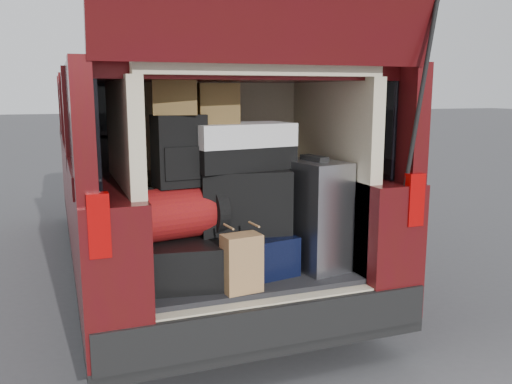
% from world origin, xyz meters
% --- Properties ---
extents(ground, '(80.00, 80.00, 0.00)m').
position_xyz_m(ground, '(0.00, 0.00, 0.00)').
color(ground, '#3D3D40').
rests_on(ground, ground).
extents(minivan, '(1.90, 5.35, 2.77)m').
position_xyz_m(minivan, '(0.00, 1.86, 0.91)').
color(minivan, black).
rests_on(minivan, ground).
extents(load_floor, '(1.24, 1.05, 0.55)m').
position_xyz_m(load_floor, '(0.00, 0.28, 0.28)').
color(load_floor, black).
rests_on(load_floor, ground).
extents(black_hardshell, '(0.53, 0.67, 0.24)m').
position_xyz_m(black_hardshell, '(-0.39, 0.15, 0.67)').
color(black_hardshell, black).
rests_on(black_hardshell, load_floor).
extents(navy_hardshell, '(0.53, 0.61, 0.23)m').
position_xyz_m(navy_hardshell, '(0.02, 0.16, 0.67)').
color(navy_hardshell, black).
rests_on(navy_hardshell, load_floor).
extents(silver_roller, '(0.36, 0.49, 0.66)m').
position_xyz_m(silver_roller, '(0.43, 0.08, 0.88)').
color(silver_roller, silver).
rests_on(silver_roller, load_floor).
extents(kraft_bag, '(0.22, 0.15, 0.32)m').
position_xyz_m(kraft_bag, '(-0.12, -0.17, 0.71)').
color(kraft_bag, '#AA784D').
rests_on(kraft_bag, load_floor).
extents(red_duffel, '(0.50, 0.37, 0.30)m').
position_xyz_m(red_duffel, '(-0.37, 0.14, 0.94)').
color(red_duffel, maroon).
rests_on(red_duffel, black_hardshell).
extents(black_soft_case, '(0.56, 0.38, 0.38)m').
position_xyz_m(black_soft_case, '(0.01, 0.17, 0.97)').
color(black_soft_case, black).
rests_on(black_soft_case, navy_hardshell).
extents(backpack, '(0.30, 0.21, 0.40)m').
position_xyz_m(backpack, '(-0.37, 0.17, 1.29)').
color(backpack, black).
rests_on(backpack, red_duffel).
extents(twotone_duffel, '(0.65, 0.40, 0.27)m').
position_xyz_m(twotone_duffel, '(0.01, 0.21, 1.30)').
color(twotone_duffel, white).
rests_on(twotone_duffel, black_soft_case).
extents(grocery_sack_lower, '(0.27, 0.23, 0.22)m').
position_xyz_m(grocery_sack_lower, '(-0.39, 0.17, 1.60)').
color(grocery_sack_lower, brown).
rests_on(grocery_sack_lower, backpack).
extents(grocery_sack_upper, '(0.24, 0.20, 0.23)m').
position_xyz_m(grocery_sack_upper, '(-0.13, 0.22, 1.55)').
color(grocery_sack_upper, brown).
rests_on(grocery_sack_upper, twotone_duffel).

